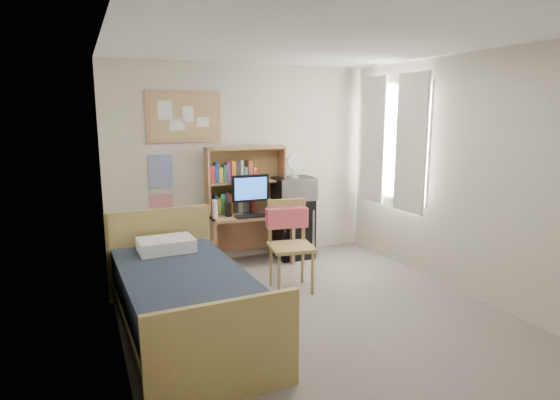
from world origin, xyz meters
name	(u,v)px	position (x,y,z in m)	size (l,w,h in m)	color
floor	(314,317)	(0.00, 0.00, -0.01)	(3.60, 4.20, 0.02)	gray
ceiling	(318,41)	(0.00, 0.00, 2.60)	(3.60, 4.20, 0.02)	white
wall_back	(243,163)	(0.00, 2.10, 1.30)	(3.60, 0.04, 2.60)	beige
wall_front	(500,243)	(0.00, -2.10, 1.30)	(3.60, 0.04, 2.60)	beige
wall_left	(113,200)	(-1.80, 0.00, 1.30)	(0.04, 4.20, 2.60)	beige
wall_right	(463,176)	(1.80, 0.00, 1.30)	(0.04, 4.20, 2.60)	beige
window_unit	(393,142)	(1.75, 1.20, 1.60)	(0.10, 1.40, 1.70)	white
curtain_left	(411,144)	(1.72, 0.80, 1.60)	(0.04, 0.55, 1.70)	white
curtain_right	(373,140)	(1.72, 1.60, 1.60)	(0.04, 0.55, 1.70)	white
bulletin_board	(184,117)	(-0.78, 2.08, 1.92)	(0.94, 0.03, 0.64)	tan
poster_wave	(160,171)	(-1.10, 2.09, 1.25)	(0.30, 0.01, 0.42)	#283FA1
poster_japan	(162,208)	(-1.10, 2.09, 0.78)	(0.28, 0.01, 0.36)	red
desk	(250,238)	(-0.03, 1.80, 0.34)	(1.08, 0.54, 0.67)	tan
desk_chair	(291,246)	(0.08, 0.71, 0.51)	(0.51, 0.51, 1.02)	tan
mini_fridge	(293,228)	(0.62, 1.84, 0.41)	(0.48, 0.48, 0.81)	black
bed	(186,305)	(-1.25, 0.08, 0.29)	(1.07, 2.13, 0.59)	#1A222F
hutch	(246,179)	(-0.02, 1.95, 1.10)	(1.05, 0.27, 0.86)	tan
monitor	(251,195)	(-0.03, 1.74, 0.93)	(0.49, 0.04, 0.52)	black
keyboard	(254,216)	(-0.04, 1.60, 0.69)	(0.47, 0.15, 0.02)	black
speaker_left	(228,209)	(-0.33, 1.75, 0.76)	(0.08, 0.08, 0.18)	black
speaker_right	(272,206)	(0.27, 1.73, 0.76)	(0.07, 0.07, 0.17)	black
water_bottle	(215,209)	(-0.51, 1.72, 0.79)	(0.07, 0.07, 0.23)	white
hoodie	(287,218)	(0.11, 0.91, 0.79)	(0.48, 0.14, 0.23)	#E6576A
microwave	(294,188)	(0.62, 1.82, 0.96)	(0.52, 0.39, 0.30)	#B9BABE
desk_fan	(294,166)	(0.62, 1.82, 1.27)	(0.24, 0.24, 0.30)	white
pillow	(166,245)	(-1.27, 0.83, 0.65)	(0.55, 0.38, 0.13)	white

